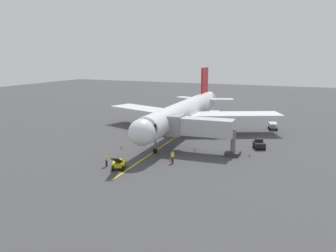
# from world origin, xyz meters

# --- Properties ---
(ground_plane) EXTENTS (220.00, 220.00, 0.00)m
(ground_plane) POSITION_xyz_m (0.00, 0.00, 0.00)
(ground_plane) COLOR #424244
(apron_lead_in_line) EXTENTS (3.00, 39.92, 0.01)m
(apron_lead_in_line) POSITION_xyz_m (-0.01, 6.85, 0.01)
(apron_lead_in_line) COLOR yellow
(apron_lead_in_line) RESTS_ON ground
(airplane) EXTENTS (34.72, 40.35, 11.50)m
(airplane) POSITION_xyz_m (0.01, 0.57, 4.00)
(airplane) COLOR silver
(airplane) RESTS_ON ground
(jet_bridge) EXTENTS (11.49, 3.61, 5.40)m
(jet_bridge) POSITION_xyz_m (-6.12, 11.46, 3.76)
(jet_bridge) COLOR #B7B7BC
(jet_bridge) RESTS_ON ground
(ground_crew_marshaller) EXTENTS (0.44, 0.47, 1.71)m
(ground_crew_marshaller) POSITION_xyz_m (2.02, 22.68, 0.89)
(ground_crew_marshaller) COLOR #23232D
(ground_crew_marshaller) RESTS_ON ground
(ground_crew_wing_walker) EXTENTS (0.47, 0.41, 1.71)m
(ground_crew_wing_walker) POSITION_xyz_m (-5.51, -6.02, 0.89)
(ground_crew_wing_walker) COLOR #23232D
(ground_crew_wing_walker) RESTS_ON ground
(ground_crew_loader) EXTENTS (0.43, 0.47, 1.71)m
(ground_crew_loader) POSITION_xyz_m (-5.29, 17.99, 0.89)
(ground_crew_loader) COLOR #23232D
(ground_crew_loader) RESTS_ON ground
(belt_loader_near_nose) EXTENTS (2.91, 4.68, 2.32)m
(belt_loader_near_nose) POSITION_xyz_m (0.06, 22.81, 0.71)
(belt_loader_near_nose) COLOR yellow
(belt_loader_near_nose) RESTS_ON ground
(box_truck_portside) EXTENTS (3.10, 4.95, 2.62)m
(box_truck_portside) POSITION_xyz_m (-2.47, -10.80, 1.39)
(box_truck_portside) COLOR #9E9EA3
(box_truck_portside) RESTS_ON ground
(baggage_cart_starboard_side) EXTENTS (2.11, 2.88, 1.27)m
(baggage_cart_starboard_side) POSITION_xyz_m (-14.51, -9.94, 0.66)
(baggage_cart_starboard_side) COLOR #9E9EA3
(baggage_cart_starboard_side) RESTS_ON ground
(tug_rear_apron) EXTENTS (2.29, 2.70, 1.50)m
(tug_rear_apron) POSITION_xyz_m (-14.54, 5.61, 0.70)
(tug_rear_apron) COLOR black
(tug_rear_apron) RESTS_ON ground
(safety_cone_nose_left) EXTENTS (0.32, 0.32, 0.55)m
(safety_cone_nose_left) POSITION_xyz_m (-4.63, 17.12, 0.28)
(safety_cone_nose_left) COLOR #F2590F
(safety_cone_nose_left) RESTS_ON ground
(safety_cone_nose_right) EXTENTS (0.32, 0.32, 0.55)m
(safety_cone_nose_right) POSITION_xyz_m (-5.95, 11.04, 0.28)
(safety_cone_nose_right) COLOR #F2590F
(safety_cone_nose_right) RESTS_ON ground
(safety_cone_wing_port) EXTENTS (0.32, 0.32, 0.55)m
(safety_cone_wing_port) POSITION_xyz_m (4.76, 14.49, 0.28)
(safety_cone_wing_port) COLOR #F2590F
(safety_cone_wing_port) RESTS_ON ground
(safety_cone_wing_starboard) EXTENTS (0.32, 0.32, 0.55)m
(safety_cone_wing_starboard) POSITION_xyz_m (-14.08, 10.54, 0.28)
(safety_cone_wing_starboard) COLOR #F2590F
(safety_cone_wing_starboard) RESTS_ON ground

